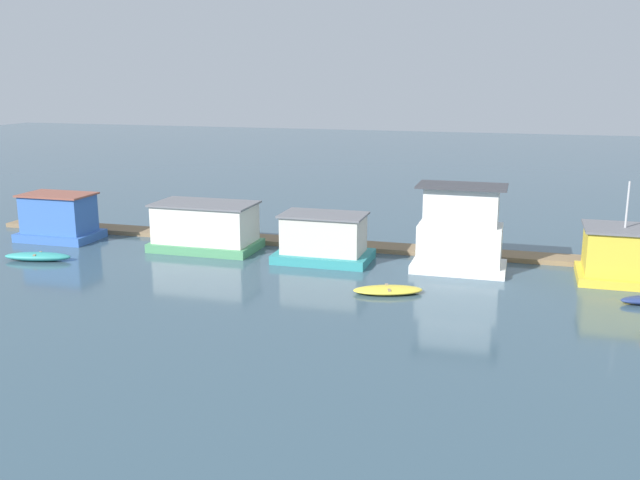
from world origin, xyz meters
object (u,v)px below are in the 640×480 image
Objects in this scene: dinghy_teal at (38,257)px; dinghy_yellow at (388,290)px; houseboat_white at (460,233)px; houseboat_teal at (324,239)px; houseboat_green at (206,227)px; houseboat_blue at (59,218)px.

dinghy_yellow is (22.06, -0.59, -0.07)m from dinghy_teal.
houseboat_teal is at bearing -179.68° from houseboat_white.
houseboat_white reaches higher than houseboat_green.
dinghy_teal is at bearing -67.65° from houseboat_blue.
houseboat_teal is 8.27m from houseboat_white.
houseboat_teal is (19.16, -0.41, -0.15)m from houseboat_blue.
houseboat_blue is at bearing 179.24° from houseboat_white.
dinghy_yellow is (24.25, -5.91, -1.33)m from houseboat_blue.
houseboat_green is 1.58× the size of dinghy_teal.
dinghy_teal is (-16.98, -4.91, -1.10)m from houseboat_teal.
dinghy_yellow is (-3.14, -5.55, -2.06)m from houseboat_white.
houseboat_white reaches higher than dinghy_yellow.
houseboat_teal is 1.47× the size of dinghy_yellow.
dinghy_teal is at bearing -147.89° from houseboat_green.
houseboat_blue reaches higher than houseboat_green.
dinghy_yellow is (13.27, -6.11, -1.32)m from houseboat_green.
houseboat_white is (8.23, 0.05, 0.88)m from houseboat_teal.
dinghy_teal is (-25.20, -4.95, -1.99)m from houseboat_white.
houseboat_blue is 1.22× the size of dinghy_teal.
houseboat_green is at bearing 32.11° from dinghy_teal.
houseboat_teal is (8.19, -0.61, -0.14)m from houseboat_green.
houseboat_teal is 7.58m from dinghy_yellow.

